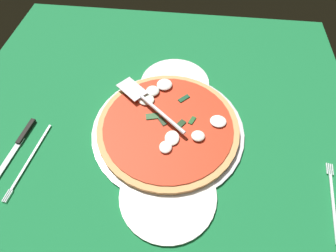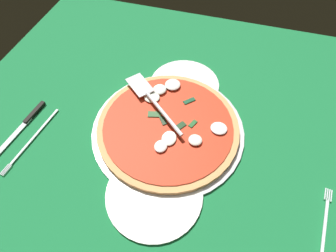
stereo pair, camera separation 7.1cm
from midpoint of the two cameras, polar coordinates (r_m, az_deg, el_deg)
The scene contains 8 objects.
ground_plane at distance 73.54cm, azimuth -6.26°, elevation -1.46°, with size 112.49×112.49×0.80cm, color #176935.
checker_pattern at distance 73.17cm, azimuth -6.30°, elevation -1.26°, with size 112.49×112.49×0.10cm.
pizza_pan at distance 72.49cm, azimuth -2.81°, elevation -0.88°, with size 40.46×40.46×0.99cm, color silver.
dinner_plate_left at distance 83.53cm, azimuth -1.00°, elevation 8.94°, with size 20.79×20.79×1.00cm, color white.
dinner_plate_right at distance 63.86cm, azimuth -3.30°, elevation -14.50°, with size 22.29×22.29×1.00cm, color white.
pizza at distance 71.52cm, azimuth -2.81°, elevation -0.10°, with size 37.48×37.48×2.90cm.
pizza_server at distance 73.71cm, azimuth -6.89°, elevation 4.70°, with size 18.60×21.20×1.00cm.
place_setting_near at distance 79.62cm, azimuth -30.52°, elevation -5.05°, with size 23.09×13.27×1.40cm.
Camera 1 is at (40.59, 9.20, 60.07)cm, focal length 28.90 mm.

